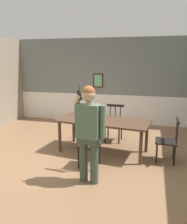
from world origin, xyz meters
name	(u,v)px	position (x,y,z in m)	size (l,w,h in m)	color
ground_plane	(83,161)	(0.00, 0.00, 0.00)	(7.32, 7.32, 0.00)	#846042
room_back_partition	(112,83)	(0.00, 3.23, 1.33)	(6.65, 0.17, 2.77)	slate
dining_table	(103,123)	(0.30, 0.60, 0.68)	(2.15, 1.16, 0.76)	#4C3323
chair_near_window	(168,141)	(1.70, 0.42, 0.45)	(0.44, 0.44, 0.92)	black
chair_by_doorway	(89,144)	(0.19, -0.23, 0.47)	(0.44, 0.44, 1.01)	black
chair_at_table_head	(114,124)	(0.40, 1.44, 0.45)	(0.46, 0.46, 0.93)	black
person_figure	(89,129)	(0.36, -0.78, 0.96)	(0.56, 0.29, 1.67)	#3A493A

